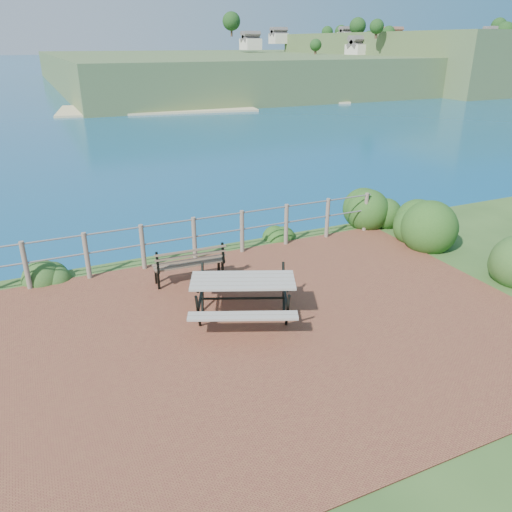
# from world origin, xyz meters

# --- Properties ---
(ground) EXTENTS (10.00, 7.00, 0.12)m
(ground) POSITION_xyz_m (0.00, 0.00, 0.00)
(ground) COLOR brown
(ground) RESTS_ON ground
(ocean) EXTENTS (1200.00, 1200.00, 0.00)m
(ocean) POSITION_xyz_m (0.00, 200.00, 0.00)
(ocean) COLOR #166B84
(ocean) RESTS_ON ground
(safety_railing) EXTENTS (9.40, 0.10, 1.00)m
(safety_railing) POSITION_xyz_m (0.00, 3.35, 0.57)
(safety_railing) COLOR #6B5B4C
(safety_railing) RESTS_ON ground
(distant_bay) EXTENTS (290.00, 232.36, 24.00)m
(distant_bay) POSITION_xyz_m (173.07, 202.61, -1.52)
(distant_bay) COLOR #456432
(distant_bay) RESTS_ON ground
(picnic_table) EXTENTS (1.93, 1.45, 0.76)m
(picnic_table) POSITION_xyz_m (-0.03, 0.52, 0.48)
(picnic_table) COLOR gray
(picnic_table) RESTS_ON ground
(park_bench) EXTENTS (1.45, 0.43, 0.81)m
(park_bench) POSITION_xyz_m (-0.44, 2.36, 0.54)
(park_bench) COLOR brown
(park_bench) RESTS_ON ground
(shrub_right_front) EXTENTS (1.40, 1.40, 1.98)m
(shrub_right_front) POSITION_xyz_m (5.13, 2.08, 0.00)
(shrub_right_front) COLOR #174415
(shrub_right_front) RESTS_ON ground
(shrub_right_edge) EXTENTS (1.25, 1.25, 1.78)m
(shrub_right_edge) POSITION_xyz_m (5.00, 3.57, 0.00)
(shrub_right_edge) COLOR #174415
(shrub_right_edge) RESTS_ON ground
(shrub_lip_west) EXTENTS (0.84, 0.84, 0.60)m
(shrub_lip_west) POSITION_xyz_m (-3.12, 3.67, 0.00)
(shrub_lip_west) COLOR #25521F
(shrub_lip_west) RESTS_ON ground
(shrub_lip_east) EXTENTS (0.73, 0.73, 0.46)m
(shrub_lip_east) POSITION_xyz_m (2.34, 3.79, 0.00)
(shrub_lip_east) COLOR #174415
(shrub_lip_east) RESTS_ON ground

